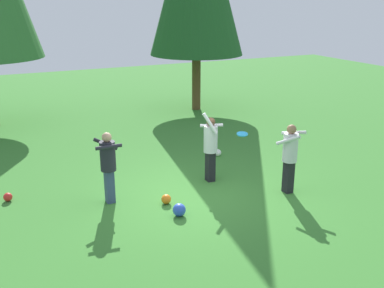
{
  "coord_description": "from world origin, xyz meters",
  "views": [
    {
      "loc": [
        -4.28,
        -8.77,
        4.41
      ],
      "look_at": [
        0.15,
        0.55,
        1.05
      ],
      "focal_mm": 42.71,
      "sensor_mm": 36.0,
      "label": 1
    }
  ],
  "objects_px": {
    "person_thrower": "(211,144)",
    "ball_orange": "(166,199)",
    "ball_white": "(218,153)",
    "ball_blue": "(179,210)",
    "ball_red": "(8,197)",
    "person_catcher": "(290,153)",
    "frisbee": "(242,134)",
    "person_bystander": "(108,162)"
  },
  "relations": [
    {
      "from": "ball_blue",
      "to": "ball_white",
      "type": "relative_size",
      "value": 1.37
    },
    {
      "from": "ball_orange",
      "to": "ball_white",
      "type": "xyz_separation_m",
      "value": [
        2.55,
        2.3,
        -0.01
      ]
    },
    {
      "from": "frisbee",
      "to": "person_catcher",
      "type": "bearing_deg",
      "value": -54.65
    },
    {
      "from": "person_catcher",
      "to": "person_bystander",
      "type": "distance_m",
      "value": 4.12
    },
    {
      "from": "person_catcher",
      "to": "ball_red",
      "type": "relative_size",
      "value": 8.37
    },
    {
      "from": "ball_orange",
      "to": "person_thrower",
      "type": "bearing_deg",
      "value": 27.05
    },
    {
      "from": "ball_orange",
      "to": "ball_white",
      "type": "distance_m",
      "value": 3.44
    },
    {
      "from": "frisbee",
      "to": "ball_white",
      "type": "xyz_separation_m",
      "value": [
        0.42,
        1.96,
        -1.15
      ]
    },
    {
      "from": "ball_blue",
      "to": "ball_red",
      "type": "xyz_separation_m",
      "value": [
        -3.19,
        2.32,
        -0.04
      ]
    },
    {
      "from": "ball_white",
      "to": "person_catcher",
      "type": "bearing_deg",
      "value": -84.65
    },
    {
      "from": "person_bystander",
      "to": "ball_blue",
      "type": "distance_m",
      "value": 1.9
    },
    {
      "from": "frisbee",
      "to": "ball_red",
      "type": "distance_m",
      "value": 5.58
    },
    {
      "from": "person_catcher",
      "to": "ball_blue",
      "type": "xyz_separation_m",
      "value": [
        -2.8,
        -0.03,
        -0.84
      ]
    },
    {
      "from": "ball_white",
      "to": "person_thrower",
      "type": "bearing_deg",
      "value": -124.39
    },
    {
      "from": "ball_blue",
      "to": "person_bystander",
      "type": "bearing_deg",
      "value": 130.83
    },
    {
      "from": "person_bystander",
      "to": "frisbee",
      "type": "distance_m",
      "value": 3.25
    },
    {
      "from": "person_thrower",
      "to": "ball_white",
      "type": "xyz_separation_m",
      "value": [
        1.05,
        1.54,
        -0.87
      ]
    },
    {
      "from": "ball_white",
      "to": "ball_blue",
      "type": "bearing_deg",
      "value": -130.46
    },
    {
      "from": "person_catcher",
      "to": "person_thrower",
      "type": "bearing_deg",
      "value": 8.14
    },
    {
      "from": "ball_orange",
      "to": "frisbee",
      "type": "bearing_deg",
      "value": 9.18
    },
    {
      "from": "person_thrower",
      "to": "ball_orange",
      "type": "relative_size",
      "value": 8.23
    },
    {
      "from": "ball_blue",
      "to": "ball_white",
      "type": "height_order",
      "value": "ball_blue"
    },
    {
      "from": "person_catcher",
      "to": "ball_orange",
      "type": "height_order",
      "value": "person_catcher"
    },
    {
      "from": "frisbee",
      "to": "ball_orange",
      "type": "relative_size",
      "value": 1.59
    },
    {
      "from": "person_catcher",
      "to": "frisbee",
      "type": "relative_size",
      "value": 4.73
    },
    {
      "from": "ball_orange",
      "to": "person_catcher",
      "type": "bearing_deg",
      "value": -12.6
    },
    {
      "from": "ball_red",
      "to": "ball_orange",
      "type": "bearing_deg",
      "value": -27.61
    },
    {
      "from": "frisbee",
      "to": "ball_orange",
      "type": "bearing_deg",
      "value": -170.82
    },
    {
      "from": "person_thrower",
      "to": "person_catcher",
      "type": "bearing_deg",
      "value": -12.87
    },
    {
      "from": "ball_red",
      "to": "ball_orange",
      "type": "relative_size",
      "value": 0.9
    },
    {
      "from": "person_catcher",
      "to": "frisbee",
      "type": "bearing_deg",
      "value": 0.0
    },
    {
      "from": "person_catcher",
      "to": "ball_red",
      "type": "distance_m",
      "value": 6.48
    },
    {
      "from": "person_bystander",
      "to": "ball_orange",
      "type": "distance_m",
      "value": 1.52
    },
    {
      "from": "person_bystander",
      "to": "person_catcher",
      "type": "bearing_deg",
      "value": -12.78
    },
    {
      "from": "person_catcher",
      "to": "ball_white",
      "type": "relative_size",
      "value": 8.15
    },
    {
      "from": "person_catcher",
      "to": "frisbee",
      "type": "height_order",
      "value": "person_catcher"
    },
    {
      "from": "person_thrower",
      "to": "frisbee",
      "type": "distance_m",
      "value": 0.81
    },
    {
      "from": "person_bystander",
      "to": "frisbee",
      "type": "height_order",
      "value": "person_bystander"
    },
    {
      "from": "ball_blue",
      "to": "ball_orange",
      "type": "xyz_separation_m",
      "value": [
        -0.02,
        0.66,
        -0.03
      ]
    },
    {
      "from": "person_bystander",
      "to": "ball_white",
      "type": "xyz_separation_m",
      "value": [
        3.65,
        1.67,
        -0.86
      ]
    },
    {
      "from": "ball_blue",
      "to": "frisbee",
      "type": "bearing_deg",
      "value": 25.52
    },
    {
      "from": "person_thrower",
      "to": "ball_red",
      "type": "bearing_deg",
      "value": -157.16
    }
  ]
}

